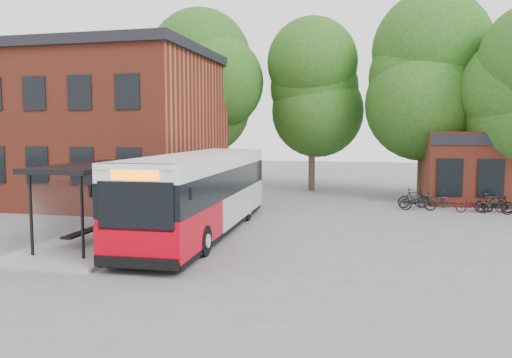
% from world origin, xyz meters
% --- Properties ---
extents(ground, '(100.00, 100.00, 0.00)m').
position_xyz_m(ground, '(0.00, 0.00, 0.00)').
color(ground, '#5C5C5E').
extents(station_building, '(18.40, 10.40, 8.50)m').
position_xyz_m(station_building, '(-13.00, 9.00, 4.25)').
color(station_building, maroon).
rests_on(station_building, ground).
extents(bus_shelter, '(3.60, 7.00, 2.90)m').
position_xyz_m(bus_shelter, '(-4.50, -1.00, 1.45)').
color(bus_shelter, black).
rests_on(bus_shelter, ground).
extents(bike_rail, '(5.20, 0.10, 0.38)m').
position_xyz_m(bike_rail, '(9.28, 10.00, 0.19)').
color(bike_rail, black).
rests_on(bike_rail, ground).
extents(tree_0, '(7.92, 7.92, 11.00)m').
position_xyz_m(tree_0, '(-6.00, 16.00, 5.50)').
color(tree_0, '#204B14').
rests_on(tree_0, ground).
extents(tree_1, '(7.92, 7.92, 10.40)m').
position_xyz_m(tree_1, '(1.00, 17.00, 5.20)').
color(tree_1, '#204B14').
rests_on(tree_1, ground).
extents(tree_2, '(7.92, 7.92, 11.00)m').
position_xyz_m(tree_2, '(8.00, 16.00, 5.50)').
color(tree_2, '#204B14').
rests_on(tree_2, ground).
extents(city_bus, '(3.07, 12.43, 3.14)m').
position_xyz_m(city_bus, '(-1.51, 1.70, 1.57)').
color(city_bus, '#BD0010').
rests_on(city_bus, ground).
extents(bicycle_0, '(1.90, 0.85, 0.97)m').
position_xyz_m(bicycle_0, '(7.32, 9.51, 0.48)').
color(bicycle_0, black).
rests_on(bicycle_0, ground).
extents(bicycle_1, '(1.78, 0.98, 1.03)m').
position_xyz_m(bicycle_1, '(7.17, 10.29, 0.52)').
color(bicycle_1, black).
rests_on(bicycle_1, ground).
extents(bicycle_2, '(1.85, 0.85, 0.94)m').
position_xyz_m(bicycle_2, '(8.11, 10.61, 0.47)').
color(bicycle_2, '#2F2E37').
rests_on(bicycle_2, ground).
extents(bicycle_4, '(1.70, 0.85, 0.85)m').
position_xyz_m(bicycle_4, '(9.87, 9.40, 0.43)').
color(bicycle_4, '#4C0D15').
rests_on(bicycle_4, ground).
extents(bicycle_5, '(1.62, 0.59, 0.95)m').
position_xyz_m(bicycle_5, '(10.78, 9.72, 0.48)').
color(bicycle_5, black).
rests_on(bicycle_5, ground).
extents(bicycle_6, '(1.71, 0.89, 0.86)m').
position_xyz_m(bicycle_6, '(10.88, 9.22, 0.43)').
color(bicycle_6, black).
rests_on(bicycle_6, ground).
extents(bicycle_7, '(1.52, 0.63, 0.89)m').
position_xyz_m(bicycle_7, '(11.11, 9.72, 0.44)').
color(bicycle_7, black).
rests_on(bicycle_7, ground).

